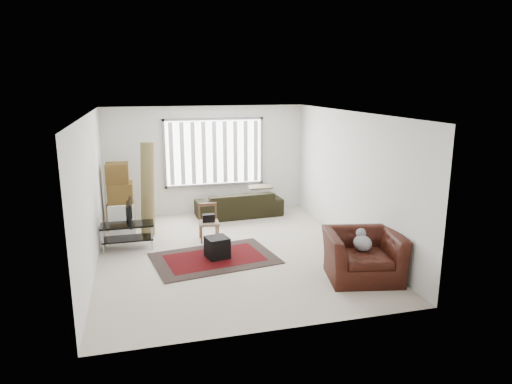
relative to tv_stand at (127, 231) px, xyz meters
The scene contains 11 objects.
room 2.43m from the tv_stand, ahead, with size 6.00×6.02×2.71m.
persian_rug 1.91m from the tv_stand, 32.21° to the right, with size 2.46×1.84×0.02m.
tv_stand is the anchor object (origin of this frame).
tv 0.38m from the tv_stand, 167.91° to the left, with size 0.83×0.11×0.48m, color black.
subwoofer 1.92m from the tv_stand, 30.72° to the right, with size 0.40×0.40×0.40m, color black.
moving_boxes 1.55m from the tv_stand, 96.14° to the left, with size 0.62×0.57×1.49m.
white_flatpack 0.72m from the tv_stand, 100.02° to the left, with size 0.55×0.08×0.70m, color silver.
rolled_rug 1.18m from the tv_stand, 62.78° to the left, with size 0.30×0.30×1.99m, color olive.
sofa 3.16m from the tv_stand, 32.67° to the left, with size 2.11×0.91×0.81m, color black.
side_chair 1.65m from the tv_stand, ahead, with size 0.43×0.43×0.77m.
armchair 4.60m from the tv_stand, 32.56° to the right, with size 1.43×1.31×0.92m.
Camera 1 is at (-1.65, -8.29, 3.23)m, focal length 32.00 mm.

